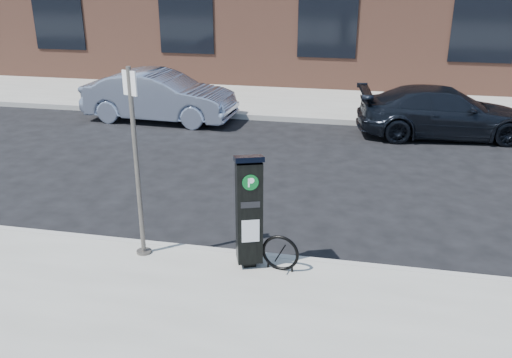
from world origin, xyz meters
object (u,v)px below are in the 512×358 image
(sign_pole, at_px, (137,166))
(car_dark, at_px, (444,112))
(parking_kiosk, at_px, (249,210))
(bike_rack, at_px, (280,253))
(car_silver, at_px, (159,96))

(sign_pole, relative_size, car_dark, 0.63)
(parking_kiosk, relative_size, bike_rack, 3.11)
(parking_kiosk, relative_size, car_silver, 0.39)
(car_dark, bearing_deg, parking_kiosk, 149.16)
(sign_pole, bearing_deg, bike_rack, 21.16)
(parking_kiosk, bearing_deg, car_silver, 99.39)
(sign_pole, bearing_deg, car_dark, 79.55)
(bike_rack, height_order, car_dark, car_dark)
(sign_pole, height_order, car_dark, sign_pole)
(parking_kiosk, relative_size, car_dark, 0.38)
(sign_pole, distance_m, car_silver, 8.23)
(sign_pole, xyz_separation_m, bike_rack, (2.09, -0.07, -1.12))
(sign_pole, distance_m, car_dark, 9.31)
(car_silver, bearing_deg, sign_pole, -158.05)
(bike_rack, distance_m, car_dark, 8.37)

